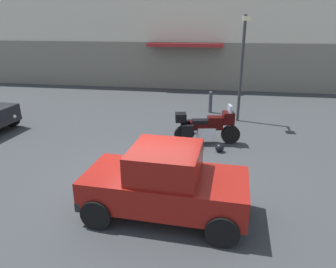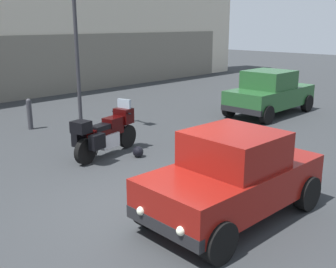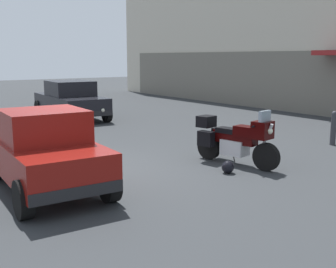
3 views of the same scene
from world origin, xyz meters
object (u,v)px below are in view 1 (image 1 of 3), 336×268
at_px(car_compact_side, 165,183).
at_px(motorcycle, 206,126).
at_px(streetlamp_curbside, 242,58).
at_px(helmet, 220,148).
at_px(bollard_curbside, 211,101).

bearing_deg(car_compact_side, motorcycle, -95.54).
distance_m(motorcycle, car_compact_side, 4.39).
bearing_deg(streetlamp_curbside, helmet, -102.01).
xyz_separation_m(helmet, car_compact_side, (-1.13, -3.68, 0.63)).
bearing_deg(streetlamp_curbside, bollard_curbside, 134.10).
xyz_separation_m(helmet, streetlamp_curbside, (0.72, 3.38, 2.47)).
xyz_separation_m(streetlamp_curbside, bollard_curbside, (-1.19, 1.23, -2.08)).
distance_m(car_compact_side, streetlamp_curbside, 7.53).
height_order(motorcycle, bollard_curbside, motorcycle).
relative_size(helmet, streetlamp_curbside, 0.07).
height_order(streetlamp_curbside, bollard_curbside, streetlamp_curbside).
relative_size(motorcycle, helmet, 8.02).
height_order(motorcycle, car_compact_side, car_compact_side).
relative_size(helmet, bollard_curbside, 0.28).
bearing_deg(streetlamp_curbside, car_compact_side, -104.68).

